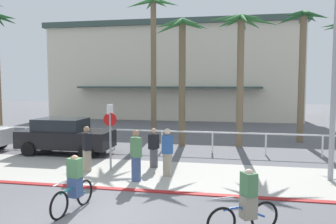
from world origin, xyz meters
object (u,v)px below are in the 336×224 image
Objects in this scene: palm_tree_5 at (302,44)px; pedestrian_2 at (136,157)px; pedestrian_3 at (154,150)px; cyclist_teal_1 at (74,184)px; pedestrian_0 at (87,151)px; car_black_1 at (65,136)px; pedestrian_1 at (167,154)px; palm_tree_3 at (182,51)px; cyclist_blue_0 at (246,203)px; stop_sign_bike_lane at (110,127)px; palm_tree_2 at (153,38)px; palm_tree_4 at (240,44)px.

palm_tree_5 is 4.15× the size of pedestrian_2.
pedestrian_2 reaches higher than pedestrian_3.
pedestrian_0 reaches higher than cyclist_teal_1.
car_black_1 is 2.52× the size of pedestrian_1.
palm_tree_3 reaches higher than pedestrian_1.
car_black_1 is 2.75× the size of cyclist_blue_0.
cyclist_blue_0 is (-3.35, -12.80, -4.88)m from palm_tree_5.
stop_sign_bike_lane is 1.62× the size of pedestrian_3.
stop_sign_bike_lane is at bearing 97.33° from cyclist_teal_1.
pedestrian_2 is (1.39, -1.25, -0.84)m from stop_sign_bike_lane.
palm_tree_3 is at bearing -56.47° from palm_tree_2.
stop_sign_bike_lane is 6.90m from cyclist_blue_0.
car_black_1 is at bearing 119.54° from cyclist_teal_1.
palm_tree_4 reaches higher than cyclist_teal_1.
cyclist_teal_1 is at bearing -101.64° from pedestrian_3.
cyclist_blue_0 is at bearing -7.56° from cyclist_teal_1.
palm_tree_2 is 5.08× the size of pedestrian_0.
palm_tree_2 is at bearing 148.07° from palm_tree_4.
cyclist_blue_0 is (4.95, -4.70, -0.98)m from stop_sign_bike_lane.
stop_sign_bike_lane is 1.96m from pedestrian_3.
palm_tree_2 is at bearing 171.41° from palm_tree_5.
stop_sign_bike_lane is at bearing 138.01° from pedestrian_2.
cyclist_blue_0 is at bearing -104.66° from palm_tree_5.
palm_tree_5 is 4.63× the size of cyclist_blue_0.
pedestrian_2 is (-3.53, -7.27, -4.57)m from palm_tree_4.
pedestrian_3 is at bearing -122.73° from palm_tree_4.
palm_tree_5 is 4.11× the size of cyclist_teal_1.
palm_tree_2 reaches higher than palm_tree_4.
cyclist_teal_1 is at bearing -85.36° from palm_tree_2.
palm_tree_4 is 3.98× the size of pedestrian_0.
car_black_1 is (-5.12, -3.20, -4.21)m from palm_tree_3.
cyclist_blue_0 is at bearing -44.04° from pedestrian_2.
pedestrian_3 reaches higher than cyclist_teal_1.
pedestrian_0 is at bearing 143.03° from cyclist_blue_0.
pedestrian_1 is at bearing -56.21° from pedestrian_3.
pedestrian_2 is at bearing -79.61° from palm_tree_2.
palm_tree_5 is 4.24× the size of pedestrian_1.
pedestrian_0 is at bearing -50.00° from car_black_1.
cyclist_blue_0 is 0.92× the size of pedestrian_0.
palm_tree_5 reaches higher than stop_sign_bike_lane.
cyclist_blue_0 is 0.90× the size of pedestrian_2.
palm_tree_2 is 9.17m from car_black_1.
palm_tree_4 is 11.71m from cyclist_blue_0.
pedestrian_2 is (-3.57, 3.45, 0.14)m from cyclist_blue_0.
palm_tree_3 is 11.73m from cyclist_blue_0.
palm_tree_4 reaches higher than pedestrian_1.
palm_tree_5 is (3.39, 2.08, 0.17)m from palm_tree_4.
stop_sign_bike_lane is 2.05m from pedestrian_2.
stop_sign_bike_lane is 8.62m from palm_tree_4.
palm_tree_2 is 5.60× the size of pedestrian_3.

